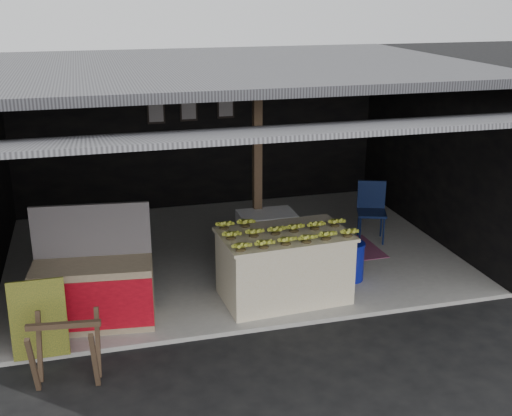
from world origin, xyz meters
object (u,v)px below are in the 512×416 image
object	(u,v)px
white_crate	(267,242)
plastic_chair	(371,206)
sawhorse	(66,346)
neighbor_stall	(94,291)
banana_table	(284,266)
water_barrel	(351,262)

from	to	relation	value
white_crate	plastic_chair	size ratio (longest dim) A/B	0.92
sawhorse	plastic_chair	distance (m)	5.71
neighbor_stall	sawhorse	distance (m)	1.23
plastic_chair	neighbor_stall	bearing A→B (deg)	-138.56
white_crate	plastic_chair	bearing A→B (deg)	21.30
plastic_chair	sawhorse	bearing A→B (deg)	-128.65
banana_table	water_barrel	bearing A→B (deg)	11.56
white_crate	neighbor_stall	world-z (taller)	neighbor_stall
banana_table	white_crate	distance (m)	0.93
white_crate	neighbor_stall	xyz separation A→B (m)	(-2.51, -1.00, 0.00)
sawhorse	plastic_chair	size ratio (longest dim) A/B	0.79
banana_table	water_barrel	size ratio (longest dim) A/B	3.29
water_barrel	white_crate	bearing A→B (deg)	149.84
neighbor_stall	plastic_chair	xyz separation A→B (m)	(4.54, 1.79, 0.13)
white_crate	water_barrel	size ratio (longest dim) A/B	1.69
sawhorse	water_barrel	bearing A→B (deg)	28.61
white_crate	water_barrel	world-z (taller)	white_crate
neighbor_stall	white_crate	bearing A→B (deg)	28.29
banana_table	water_barrel	distance (m)	1.16
white_crate	neighbor_stall	distance (m)	2.70
banana_table	plastic_chair	bearing A→B (deg)	36.26
white_crate	plastic_chair	xyz separation A→B (m)	(2.03, 0.79, 0.13)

